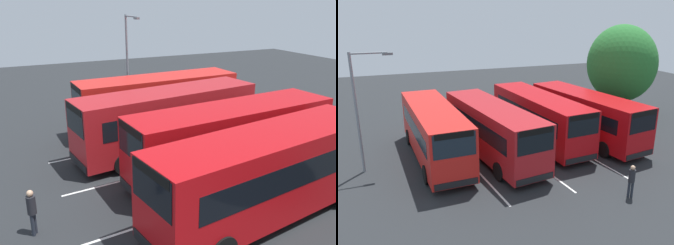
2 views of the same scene
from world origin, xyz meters
TOP-DOWN VIEW (x-y plane):
  - ground_plane at (0.00, 0.00)m, footprint 68.45×68.45m
  - bus_far_left at (-0.21, -5.44)m, footprint 10.27×2.95m
  - bus_center_left at (0.76, -1.89)m, footprint 10.41×3.79m
  - bus_center_right at (-0.63, 2.08)m, footprint 10.35×3.32m
  - bus_far_right at (0.10, 5.49)m, footprint 10.42×3.93m
  - pedestrian at (8.24, 2.92)m, footprint 0.44×0.44m
  - street_lamp at (0.20, -9.50)m, footprint 0.23×2.32m
  - depot_tree at (-4.38, 11.86)m, footprint 6.39×5.75m
  - lane_stripe_outer_left at (0.00, -3.69)m, footprint 13.85×1.31m
  - lane_stripe_inner_left at (0.00, 0.00)m, footprint 13.85×1.31m
  - lane_stripe_inner_right at (0.00, 3.69)m, footprint 13.85×1.31m

SIDE VIEW (x-z plane):
  - ground_plane at x=0.00m, z-range 0.00..0.00m
  - lane_stripe_outer_left at x=0.00m, z-range 0.00..0.01m
  - lane_stripe_inner_left at x=0.00m, z-range 0.00..0.01m
  - lane_stripe_inner_right at x=0.00m, z-range 0.00..0.01m
  - pedestrian at x=8.24m, z-range 0.16..1.92m
  - bus_far_left at x=-0.21m, z-range 0.17..3.60m
  - bus_center_left at x=0.76m, z-range 0.17..3.60m
  - bus_center_right at x=-0.63m, z-range 0.17..3.60m
  - bus_far_right at x=0.10m, z-range 0.17..3.60m
  - street_lamp at x=0.20m, z-range 0.55..7.54m
  - depot_tree at x=-4.38m, z-range 0.65..8.69m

